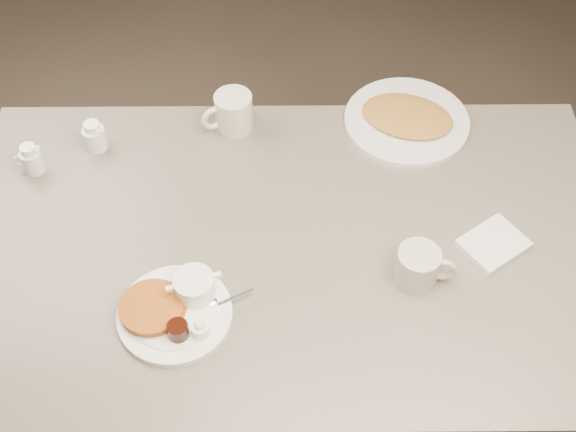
{
  "coord_description": "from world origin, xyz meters",
  "views": [
    {
      "loc": [
        -0.01,
        -1.03,
        2.12
      ],
      "look_at": [
        0.0,
        0.02,
        0.82
      ],
      "focal_mm": 47.28,
      "sensor_mm": 36.0,
      "label": 1
    }
  ],
  "objects_px": {
    "diner_table": "(288,284)",
    "coffee_mug_far": "(232,112)",
    "coffee_mug_near": "(419,266)",
    "creamer_left": "(31,159)",
    "creamer_right": "(94,136)",
    "main_plate": "(175,307)",
    "hash_plate": "(407,119)"
  },
  "relations": [
    {
      "from": "hash_plate",
      "to": "creamer_right",
      "type": "bearing_deg",
      "value": -174.34
    },
    {
      "from": "coffee_mug_far",
      "to": "creamer_left",
      "type": "relative_size",
      "value": 1.84
    },
    {
      "from": "diner_table",
      "to": "coffee_mug_far",
      "type": "bearing_deg",
      "value": 110.19
    },
    {
      "from": "main_plate",
      "to": "creamer_left",
      "type": "height_order",
      "value": "creamer_left"
    },
    {
      "from": "diner_table",
      "to": "main_plate",
      "type": "xyz_separation_m",
      "value": [
        -0.24,
        -0.18,
        0.19
      ]
    },
    {
      "from": "creamer_left",
      "to": "hash_plate",
      "type": "distance_m",
      "value": 0.94
    },
    {
      "from": "main_plate",
      "to": "coffee_mug_near",
      "type": "height_order",
      "value": "coffee_mug_near"
    },
    {
      "from": "main_plate",
      "to": "coffee_mug_far",
      "type": "bearing_deg",
      "value": 79.88
    },
    {
      "from": "coffee_mug_near",
      "to": "creamer_left",
      "type": "height_order",
      "value": "coffee_mug_near"
    },
    {
      "from": "diner_table",
      "to": "hash_plate",
      "type": "bearing_deg",
      "value": 51.11
    },
    {
      "from": "diner_table",
      "to": "creamer_right",
      "type": "relative_size",
      "value": 18.75
    },
    {
      "from": "diner_table",
      "to": "creamer_right",
      "type": "height_order",
      "value": "creamer_right"
    },
    {
      "from": "coffee_mug_near",
      "to": "hash_plate",
      "type": "distance_m",
      "value": 0.49
    },
    {
      "from": "hash_plate",
      "to": "coffee_mug_far",
      "type": "bearing_deg",
      "value": -178.79
    },
    {
      "from": "creamer_left",
      "to": "creamer_right",
      "type": "xyz_separation_m",
      "value": [
        0.14,
        0.08,
        -0.0
      ]
    },
    {
      "from": "coffee_mug_near",
      "to": "creamer_right",
      "type": "xyz_separation_m",
      "value": [
        -0.76,
        0.41,
        -0.01
      ]
    },
    {
      "from": "coffee_mug_far",
      "to": "creamer_left",
      "type": "distance_m",
      "value": 0.5
    },
    {
      "from": "coffee_mug_near",
      "to": "hash_plate",
      "type": "height_order",
      "value": "coffee_mug_near"
    },
    {
      "from": "diner_table",
      "to": "main_plate",
      "type": "distance_m",
      "value": 0.36
    },
    {
      "from": "diner_table",
      "to": "hash_plate",
      "type": "xyz_separation_m",
      "value": [
        0.31,
        0.38,
        0.18
      ]
    },
    {
      "from": "diner_table",
      "to": "coffee_mug_far",
      "type": "relative_size",
      "value": 10.22
    },
    {
      "from": "coffee_mug_near",
      "to": "creamer_right",
      "type": "bearing_deg",
      "value": 151.73
    },
    {
      "from": "main_plate",
      "to": "creamer_right",
      "type": "relative_size",
      "value": 3.99
    },
    {
      "from": "diner_table",
      "to": "coffee_mug_near",
      "type": "height_order",
      "value": "coffee_mug_near"
    },
    {
      "from": "hash_plate",
      "to": "diner_table",
      "type": "bearing_deg",
      "value": -128.89
    },
    {
      "from": "coffee_mug_near",
      "to": "hash_plate",
      "type": "xyz_separation_m",
      "value": [
        0.03,
        0.48,
        -0.03
      ]
    },
    {
      "from": "coffee_mug_far",
      "to": "creamer_right",
      "type": "xyz_separation_m",
      "value": [
        -0.34,
        -0.07,
        -0.01
      ]
    },
    {
      "from": "coffee_mug_far",
      "to": "creamer_right",
      "type": "distance_m",
      "value": 0.35
    },
    {
      "from": "coffee_mug_far",
      "to": "hash_plate",
      "type": "xyz_separation_m",
      "value": [
        0.45,
        0.01,
        -0.04
      ]
    },
    {
      "from": "creamer_left",
      "to": "creamer_right",
      "type": "distance_m",
      "value": 0.16
    },
    {
      "from": "creamer_left",
      "to": "hash_plate",
      "type": "height_order",
      "value": "creamer_left"
    },
    {
      "from": "main_plate",
      "to": "creamer_right",
      "type": "height_order",
      "value": "creamer_right"
    }
  ]
}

